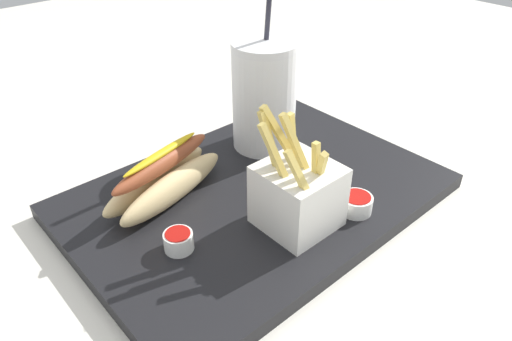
# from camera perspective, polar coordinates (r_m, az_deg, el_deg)

# --- Properties ---
(ground_plane) EXTENTS (2.40, 2.40, 0.02)m
(ground_plane) POSITION_cam_1_polar(r_m,az_deg,el_deg) (0.64, -0.00, -4.48)
(ground_plane) COLOR silver
(food_tray) EXTENTS (0.47, 0.33, 0.02)m
(food_tray) POSITION_cam_1_polar(r_m,az_deg,el_deg) (0.63, -0.00, -3.04)
(food_tray) COLOR black
(food_tray) RESTS_ON ground_plane
(soda_cup) EXTENTS (0.09, 0.09, 0.24)m
(soda_cup) POSITION_cam_1_polar(r_m,az_deg,el_deg) (0.68, 0.98, 8.93)
(soda_cup) COLOR white
(soda_cup) RESTS_ON food_tray
(fries_basket) EXTENTS (0.09, 0.08, 0.15)m
(fries_basket) POSITION_cam_1_polar(r_m,az_deg,el_deg) (0.54, 5.00, -2.85)
(fries_basket) COLOR white
(fries_basket) RESTS_ON food_tray
(hot_dog_1) EXTENTS (0.18, 0.10, 0.07)m
(hot_dog_1) POSITION_cam_1_polar(r_m,az_deg,el_deg) (0.60, -10.87, -0.98)
(hot_dog_1) COLOR #E5C689
(hot_dog_1) RESTS_ON food_tray
(ketchup_cup_1) EXTENTS (0.03, 0.03, 0.02)m
(ketchup_cup_1) POSITION_cam_1_polar(r_m,az_deg,el_deg) (0.53, -9.25, -8.24)
(ketchup_cup_1) COLOR white
(ketchup_cup_1) RESTS_ON food_tray
(ketchup_cup_2) EXTENTS (0.04, 0.04, 0.02)m
(ketchup_cup_2) POSITION_cam_1_polar(r_m,az_deg,el_deg) (0.59, 11.90, -3.83)
(ketchup_cup_2) COLOR white
(ketchup_cup_2) RESTS_ON food_tray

